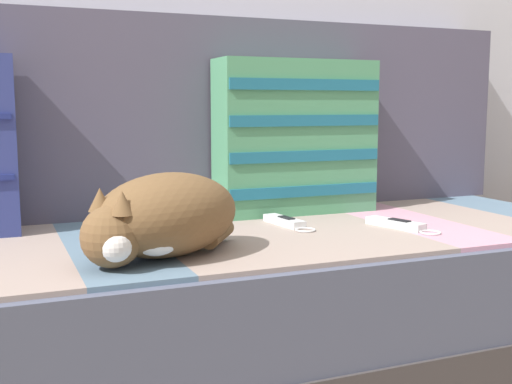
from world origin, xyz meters
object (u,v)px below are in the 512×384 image
(game_remote_near, at_px, (398,224))
(game_remote_far, at_px, (286,222))
(throw_pillow_striped, at_px, (296,137))
(couch, at_px, (230,315))
(sleeping_cat, at_px, (161,218))

(game_remote_near, relative_size, game_remote_far, 1.08)
(throw_pillow_striped, relative_size, game_remote_far, 2.30)
(couch, xyz_separation_m, throw_pillow_striped, (0.26, 0.18, 0.41))
(throw_pillow_striped, bearing_deg, couch, -145.63)
(game_remote_far, bearing_deg, sleeping_cat, -149.70)
(couch, height_order, throw_pillow_striped, throw_pillow_striped)
(couch, xyz_separation_m, sleeping_cat, (-0.21, -0.20, 0.28))
(throw_pillow_striped, xyz_separation_m, game_remote_far, (-0.11, -0.17, -0.20))
(couch, distance_m, game_remote_near, 0.46)
(sleeping_cat, xyz_separation_m, game_remote_near, (0.60, 0.08, -0.07))
(throw_pillow_striped, distance_m, game_remote_far, 0.28)
(game_remote_near, distance_m, game_remote_far, 0.27)
(throw_pillow_striped, xyz_separation_m, sleeping_cat, (-0.47, -0.38, -0.13))
(couch, xyz_separation_m, game_remote_far, (0.15, 0.01, 0.22))
(game_remote_far, bearing_deg, couch, -175.60)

